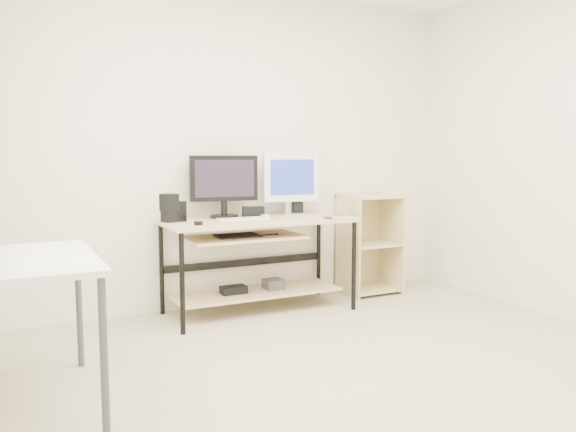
# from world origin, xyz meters

# --- Properties ---
(room) EXTENTS (4.01, 4.01, 2.62)m
(room) POSITION_xyz_m (-0.14, 0.04, 1.32)
(room) COLOR #C5B797
(room) RESTS_ON ground
(desk) EXTENTS (1.50, 0.65, 0.75)m
(desk) POSITION_xyz_m (-0.03, 1.66, 0.54)
(desk) COLOR #DABC8A
(desk) RESTS_ON ground
(side_table) EXTENTS (0.60, 1.00, 0.75)m
(side_table) POSITION_xyz_m (-1.68, 0.60, 0.67)
(side_table) COLOR white
(side_table) RESTS_ON ground
(shelf_unit) EXTENTS (0.50, 0.40, 0.90)m
(shelf_unit) POSITION_xyz_m (1.15, 1.82, 0.45)
(shelf_unit) COLOR beige
(shelf_unit) RESTS_ON ground
(black_monitor) EXTENTS (0.55, 0.23, 0.50)m
(black_monitor) POSITION_xyz_m (-0.22, 1.85, 1.03)
(black_monitor) COLOR black
(black_monitor) RESTS_ON desk
(white_imac) EXTENTS (0.49, 0.16, 0.52)m
(white_imac) POSITION_xyz_m (0.37, 1.83, 1.05)
(white_imac) COLOR silver
(white_imac) RESTS_ON desk
(keyboard) EXTENTS (0.41, 0.13, 0.01)m
(keyboard) POSITION_xyz_m (-0.13, 1.66, 0.76)
(keyboard) COLOR white
(keyboard) RESTS_ON desk
(mouse) EXTENTS (0.09, 0.12, 0.03)m
(mouse) POSITION_xyz_m (0.07, 1.67, 0.77)
(mouse) COLOR #BABAC0
(mouse) RESTS_ON desk
(center_speaker) EXTENTS (0.19, 0.12, 0.09)m
(center_speaker) POSITION_xyz_m (0.00, 1.78, 0.79)
(center_speaker) COLOR black
(center_speaker) RESTS_ON desk
(speaker_left) EXTENTS (0.14, 0.14, 0.21)m
(speaker_left) POSITION_xyz_m (-0.69, 1.76, 0.86)
(speaker_left) COLOR black
(speaker_left) RESTS_ON desk
(speaker_right) EXTENTS (0.09, 0.09, 0.10)m
(speaker_right) POSITION_xyz_m (0.45, 1.87, 0.80)
(speaker_right) COLOR black
(speaker_right) RESTS_ON desk
(audio_controller) EXTENTS (0.08, 0.05, 0.16)m
(audio_controller) POSITION_xyz_m (-0.60, 1.75, 0.83)
(audio_controller) COLOR black
(audio_controller) RESTS_ON desk
(volume_puck) EXTENTS (0.08, 0.08, 0.03)m
(volume_puck) POSITION_xyz_m (-0.55, 1.49, 0.76)
(volume_puck) COLOR black
(volume_puck) RESTS_ON desk
(smartphone) EXTENTS (0.10, 0.13, 0.01)m
(smartphone) POSITION_xyz_m (0.51, 1.46, 0.75)
(smartphone) COLOR black
(smartphone) RESTS_ON desk
(coaster) EXTENTS (0.09, 0.09, 0.01)m
(coaster) POSITION_xyz_m (0.70, 1.60, 0.75)
(coaster) COLOR #997245
(coaster) RESTS_ON desk
(drinking_glass) EXTENTS (0.07, 0.07, 0.13)m
(drinking_glass) POSITION_xyz_m (0.70, 1.60, 0.82)
(drinking_glass) COLOR white
(drinking_glass) RESTS_ON coaster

